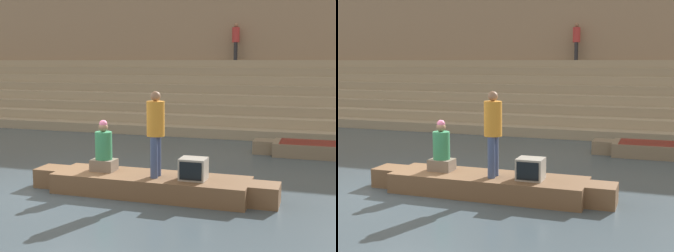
% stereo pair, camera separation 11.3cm
% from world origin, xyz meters
% --- Properties ---
extents(ground_plane, '(120.00, 120.00, 0.00)m').
position_xyz_m(ground_plane, '(0.00, 0.00, 0.00)').
color(ground_plane, '#3D4C56').
extents(ghat_steps, '(36.00, 5.98, 2.89)m').
position_xyz_m(ghat_steps, '(0.00, 11.53, 1.02)').
color(ghat_steps, gray).
rests_on(ghat_steps, ground).
extents(back_wall, '(34.20, 1.28, 9.01)m').
position_xyz_m(back_wall, '(0.00, 14.25, 4.48)').
color(back_wall, '#937A60').
rests_on(back_wall, ground).
extents(rowboat_main, '(5.40, 1.31, 0.43)m').
position_xyz_m(rowboat_main, '(1.78, 0.15, 0.23)').
color(rowboat_main, brown).
rests_on(rowboat_main, ground).
extents(person_standing, '(0.37, 0.37, 1.80)m').
position_xyz_m(person_standing, '(1.94, 0.05, 1.46)').
color(person_standing, '#3D4C75').
rests_on(person_standing, rowboat_main).
extents(person_rowing, '(0.52, 0.41, 1.13)m').
position_xyz_m(person_rowing, '(0.65, 0.23, 0.88)').
color(person_rowing, '#756656').
rests_on(person_rowing, rowboat_main).
extents(tv_set, '(0.54, 0.46, 0.45)m').
position_xyz_m(tv_set, '(2.75, 0.08, 0.65)').
color(tv_set, '#9E998E').
rests_on(tv_set, rowboat_main).
extents(mooring_post, '(0.18, 0.18, 1.21)m').
position_xyz_m(mooring_post, '(-0.01, 5.33, 0.60)').
color(mooring_post, brown).
rests_on(mooring_post, ground).
extents(person_on_steps, '(0.35, 0.35, 1.72)m').
position_xyz_m(person_on_steps, '(1.24, 13.28, 3.87)').
color(person_on_steps, '#28282D').
rests_on(person_on_steps, ghat_steps).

